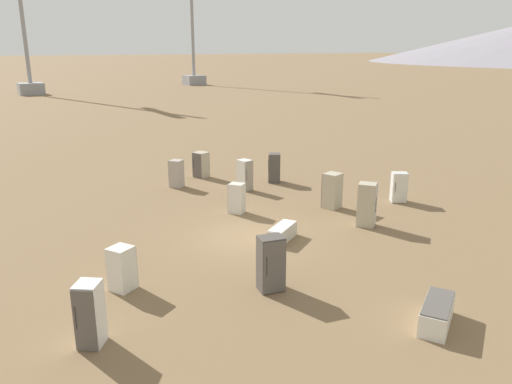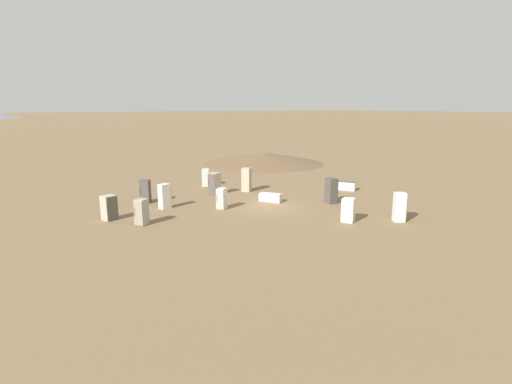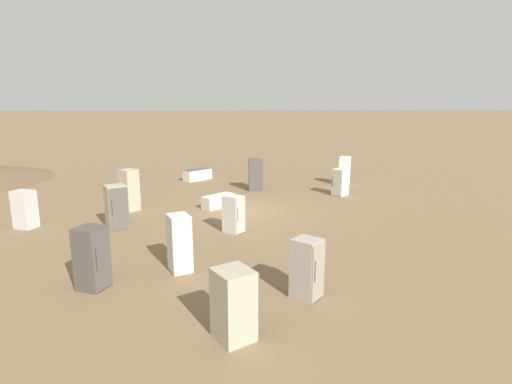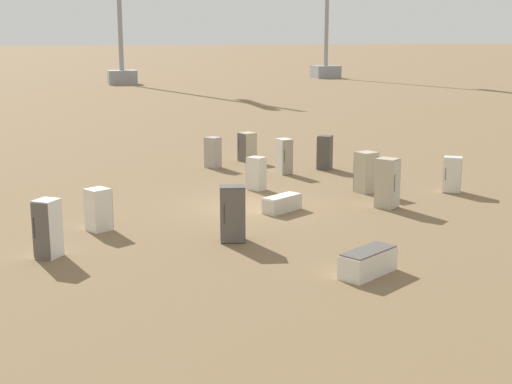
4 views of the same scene
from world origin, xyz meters
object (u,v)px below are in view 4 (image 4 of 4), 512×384
Objects in this scene: discarded_fridge_2 at (213,152)px; discarded_fridge_4 at (366,172)px; power_pylon_0 at (327,13)px; discarded_fridge_1 at (325,152)px; discarded_fridge_7 at (99,210)px; discarded_fridge_8 at (48,229)px; discarded_fridge_12 at (387,183)px; discarded_fridge_11 at (284,156)px; discarded_fridge_5 at (256,173)px; discarded_fridge_10 at (368,262)px; discarded_fridge_3 at (233,214)px; discarded_fridge_6 at (247,147)px; discarded_fridge_9 at (282,203)px; discarded_fridge_0 at (452,175)px; power_pylon_1 at (119,10)px.

discarded_fridge_4 is (-7.42, -4.95, 0.10)m from discarded_fridge_2.
power_pylon_0 reaches higher than discarded_fridge_1.
discarded_fridge_4 reaches higher than discarded_fridge_7.
discarded_fridge_8 reaches higher than discarded_fridge_4.
discarded_fridge_1 is 0.87× the size of discarded_fridge_12.
discarded_fridge_2 is 3.88m from discarded_fridge_11.
discarded_fridge_11 is at bearing 15.77° from discarded_fridge_5.
discarded_fridge_12 is (7.05, -4.01, 0.60)m from discarded_fridge_10.
discarded_fridge_3 is 15.00m from discarded_fridge_6.
discarded_fridge_7 is at bearing 176.98° from discarded_fridge_4.
discarded_fridge_2 is at bearing 151.17° from discarded_fridge_9.
discarded_fridge_11 is (-3.86, -0.79, 0.09)m from discarded_fridge_6.
discarded_fridge_3 is at bearing -141.92° from discarded_fridge_8.
discarded_fridge_0 is 4.25m from discarded_fridge_12.
discarded_fridge_3 is at bearing -149.50° from discarded_fridge_5.
discarded_fridge_6 is (14.35, -4.35, -0.15)m from discarded_fridge_3.
discarded_fridge_5 is 0.83× the size of discarded_fridge_9.
discarded_fridge_3 is 4.76m from discarded_fridge_7.
discarded_fridge_6 is 0.86× the size of discarded_fridge_8.
discarded_fridge_1 is at bearing -48.19° from discarded_fridge_10.
discarded_fridge_11 is at bearing -116.25° from discarded_fridge_12.
discarded_fridge_11 is at bearing -77.94° from discarded_fridge_2.
discarded_fridge_0 is at bearing 166.05° from discarded_fridge_12.
discarded_fridge_0 is at bearing -34.50° from discarded_fridge_4.
discarded_fridge_1 reaches higher than discarded_fridge_6.
discarded_fridge_12 is at bearing -86.95° from discarded_fridge_5.
discarded_fridge_4 is (5.62, -7.18, -0.05)m from discarded_fridge_3.
power_pylon_1 is 20.86× the size of discarded_fridge_6.
discarded_fridge_4 reaches higher than discarded_fridge_0.
discarded_fridge_9 is at bearing -171.55° from discarded_fridge_4.
power_pylon_0 is 22.30× the size of discarded_fridge_5.
discarded_fridge_7 is (-10.52, 6.26, -0.04)m from discarded_fridge_2.
power_pylon_0 is 91.55m from discarded_fridge_7.
discarded_fridge_9 is 0.87× the size of discarded_fridge_10.
discarded_fridge_3 is 0.94× the size of discarded_fridge_12.
discarded_fridge_8 is at bearing -99.40° from discarded_fridge_9.
discarded_fridge_5 is 0.85× the size of discarded_fridge_11.
discarded_fridge_12 is (2.85, -6.81, 0.05)m from discarded_fridge_3.
discarded_fridge_11 is (5.87, 5.52, 0.09)m from discarded_fridge_0.
discarded_fridge_11 is (-67.50, -1.26, -8.94)m from power_pylon_1.
discarded_fridge_10 is (-18.55, 1.55, -0.40)m from discarded_fridge_6.
discarded_fridge_1 is 17.26m from discarded_fridge_8.
discarded_fridge_12 reaches higher than discarded_fridge_2.
discarded_fridge_10 is at bearing -128.50° from discarded_fridge_5.
power_pylon_0 is at bearing -102.23° from discarded_fridge_3.
discarded_fridge_9 is (-2.25, 4.42, -0.56)m from discarded_fridge_4.
discarded_fridge_5 is 8.43m from discarded_fridge_7.
discarded_fridge_6 is at bearing -5.24° from discarded_fridge_2.
discarded_fridge_9 is at bearing 59.68° from discarded_fridge_11.
power_pylon_0 is 94.63m from discarded_fridge_8.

